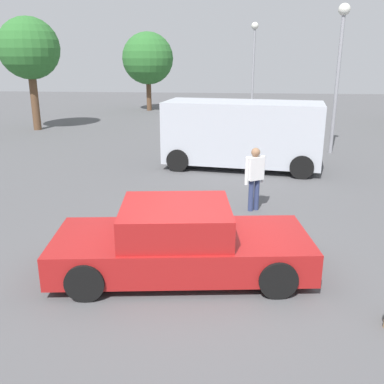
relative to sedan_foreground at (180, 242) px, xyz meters
name	(u,v)px	position (x,y,z in m)	size (l,w,h in m)	color
ground_plane	(191,273)	(0.19, -0.02, -0.59)	(80.00, 80.00, 0.00)	#515154
sedan_foreground	(180,242)	(0.00, 0.00, 0.00)	(4.68, 2.38, 1.29)	maroon
van_white	(242,133)	(1.22, 7.84, 0.64)	(5.52, 2.85, 2.29)	#B2B7C1
pedestrian	(255,174)	(1.46, 3.45, 0.37)	(0.50, 0.41, 1.62)	navy
light_post_near	(340,53)	(4.87, 10.60, 3.29)	(0.44, 0.44, 5.62)	gray
light_post_mid	(254,53)	(2.09, 21.20, 3.36)	(0.44, 0.44, 5.74)	gray
tree_back_center	(148,58)	(-5.14, 24.05, 3.01)	(3.57, 3.57, 5.40)	brown
tree_back_right	(29,49)	(-9.49, 15.06, 3.50)	(3.08, 3.08, 5.68)	brown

